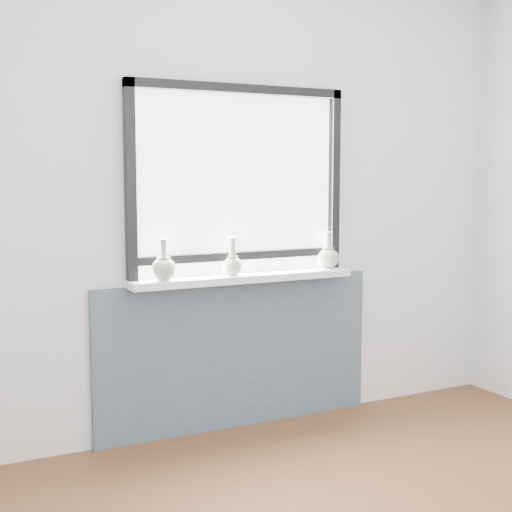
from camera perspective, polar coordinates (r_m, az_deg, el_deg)
name	(u,v)px	position (r m, az deg, el deg)	size (l,w,h in m)	color
back_wall	(235,202)	(4.04, -1.66, 4.32)	(3.60, 0.02, 2.60)	silver
apron_panel	(238,354)	(4.14, -1.44, -7.81)	(1.70, 0.03, 0.86)	#4C5D6C
windowsill	(243,278)	(3.99, -1.03, -1.76)	(1.32, 0.18, 0.04)	white
window	(238,177)	(4.01, -1.44, 6.32)	(1.30, 0.06, 1.05)	black
vase_a	(164,267)	(3.78, -7.39, -0.91)	(0.13, 0.13, 0.22)	#A1BE92
vase_b	(233,263)	(3.94, -1.88, -0.60)	(0.11, 0.11, 0.21)	#A1BE92
vase_c	(328,257)	(4.25, 5.78, -0.05)	(0.13, 0.13, 0.22)	#A1BE92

